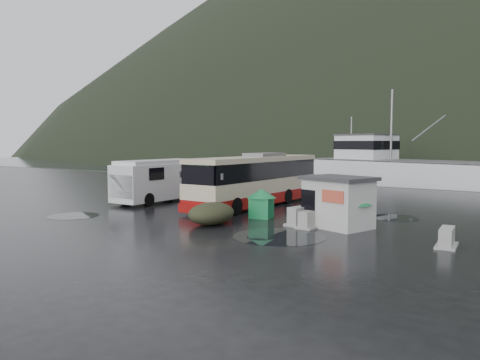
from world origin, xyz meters
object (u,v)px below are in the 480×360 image
Objects in this scene: waste_bin_right at (353,229)px; dome_tent at (211,224)px; jersey_barrier_c at (446,247)px; coach_bus at (256,205)px; white_van at (159,202)px; jersey_barrier_b at (303,225)px; ticket_kiosk at (338,227)px; jersey_barrier_a at (310,228)px; fishing_trawler at (417,180)px; waste_bin_left at (261,218)px.

waste_bin_right is 0.61× the size of dome_tent.
dome_tent reaches higher than jersey_barrier_c.
coach_bus is at bearing 105.17° from dome_tent.
white_van is 3.72× the size of jersey_barrier_b.
ticket_kiosk is at bearing 27.31° from dome_tent.
jersey_barrier_c is at bearing 6.97° from dome_tent.
ticket_kiosk is at bearing 37.73° from jersey_barrier_a.
white_van is 4.08× the size of waste_bin_right.
white_van is 14.14m from waste_bin_right.
white_van reaches higher than waste_bin_right.
jersey_barrier_a is at bearing -13.76° from white_van.
fishing_trawler is (-2.26, 29.73, 0.00)m from jersey_barrier_b.
waste_bin_left is 3.11m from dome_tent.
coach_bus is 1.74× the size of white_van.
waste_bin_left is 3.46m from jersey_barrier_a.
ticket_kiosk is at bearing -3.69° from waste_bin_left.
jersey_barrier_c is (5.91, -0.69, 0.00)m from jersey_barrier_a.
waste_bin_right is 29.78m from fishing_trawler.
waste_bin_left is 0.51× the size of ticket_kiosk.
waste_bin_left is at bearing -54.04° from coach_bus.
waste_bin_left is (8.96, -1.67, 0.00)m from white_van.
fishing_trawler is (-4.59, 29.43, 0.00)m from waste_bin_right.
jersey_barrier_c is at bearing -6.62° from jersey_barrier_a.
coach_bus is at bearing 17.93° from white_van.
coach_bus is 7.78m from jersey_barrier_a.
coach_bus reaches higher than ticket_kiosk.
white_van is at bearing 150.00° from dome_tent.
white_van is 2.47× the size of dome_tent.
ticket_kiosk is (5.22, 2.69, 0.00)m from dome_tent.
jersey_barrier_b is 0.06× the size of fishing_trawler.
dome_tent is 0.89× the size of ticket_kiosk.
fishing_trawler is at bearing 82.82° from coach_bus.
fishing_trawler is at bearing 87.54° from dome_tent.
waste_bin_left is 0.95× the size of jersey_barrier_a.
jersey_barrier_a reaches higher than jersey_barrier_c.
jersey_barrier_b is at bearing -13.68° from waste_bin_left.
jersey_barrier_a is (4.22, 1.93, 0.00)m from dome_tent.
fishing_trawler reaches higher than coach_bus.
white_van is 4.17× the size of jersey_barrier_a.
white_van is 0.24× the size of fishing_trawler.
ticket_kiosk is 1.63m from jersey_barrier_b.
dome_tent reaches higher than jersey_barrier_b.
waste_bin_right is at bearing 10.67° from ticket_kiosk.
ticket_kiosk reaches higher than jersey_barrier_b.
jersey_barrier_a is at bearing -33.12° from jersey_barrier_b.
waste_bin_right is 1.87m from jersey_barrier_a.
jersey_barrier_a is (-0.99, -0.77, 0.00)m from ticket_kiosk.
jersey_barrier_a is at bearing -17.58° from waste_bin_left.
jersey_barrier_c is at bearing -10.65° from waste_bin_left.
coach_bus is 0.42× the size of fishing_trawler.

